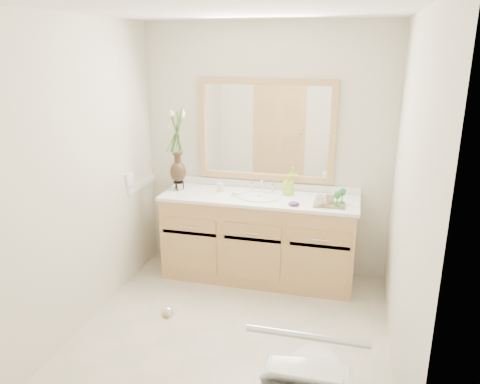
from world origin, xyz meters
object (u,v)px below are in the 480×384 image
(soap_bottle, at_px, (288,186))
(tumbler, at_px, (220,187))
(flower_vase, at_px, (177,138))
(tray, at_px, (329,205))

(soap_bottle, bearing_deg, tumbler, -162.65)
(flower_vase, relative_size, soap_bottle, 4.35)
(tumbler, relative_size, tray, 0.30)
(soap_bottle, bearing_deg, tray, -16.61)
(tray, bearing_deg, flower_vase, 173.34)
(flower_vase, relative_size, tray, 2.76)
(tumbler, height_order, soap_bottle, soap_bottle)
(flower_vase, height_order, tray, flower_vase)
(flower_vase, height_order, soap_bottle, flower_vase)
(soap_bottle, xyz_separation_m, tray, (0.40, -0.22, -0.08))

